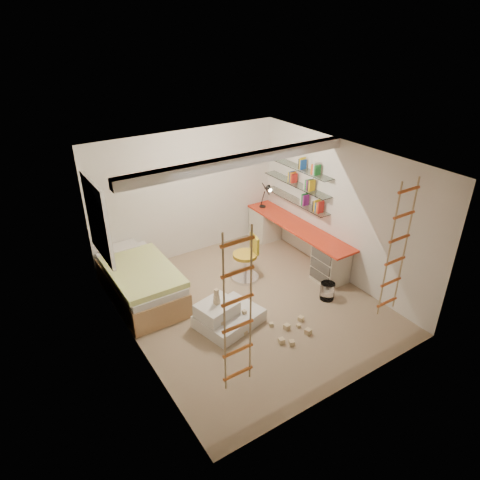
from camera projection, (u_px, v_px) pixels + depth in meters
floor at (249, 305)px, 7.46m from camera, size 4.50×4.50×0.00m
ceiling_beam at (240, 161)px, 6.50m from camera, size 4.00×0.18×0.16m
window_frame at (98, 220)px, 6.91m from camera, size 0.06×1.15×1.35m
window_blind at (100, 219)px, 6.93m from camera, size 0.02×1.00×1.20m
rope_ladder_left at (238, 313)px, 4.81m from camera, size 0.41×0.04×2.13m
rope_ladder_right at (397, 250)px, 6.10m from camera, size 0.41×0.04×2.13m
waste_bin at (327, 291)px, 7.55m from camera, size 0.25×0.25×0.32m
desk at (296, 240)px, 8.73m from camera, size 0.56×2.80×0.75m
shelves at (296, 184)px, 8.49m from camera, size 0.25×1.80×0.71m
bed at (141, 282)px, 7.51m from camera, size 1.02×2.00×0.69m
task_lamp at (267, 193)px, 9.08m from camera, size 0.14×0.36×0.57m
swivel_chair at (246, 264)px, 8.06m from camera, size 0.62×0.62×0.89m
play_platform at (226, 316)px, 6.92m from camera, size 1.14×0.97×0.44m
toy_blocks at (260, 319)px, 6.79m from camera, size 1.34×1.14×0.71m
books at (297, 179)px, 8.44m from camera, size 0.14×0.64×0.92m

